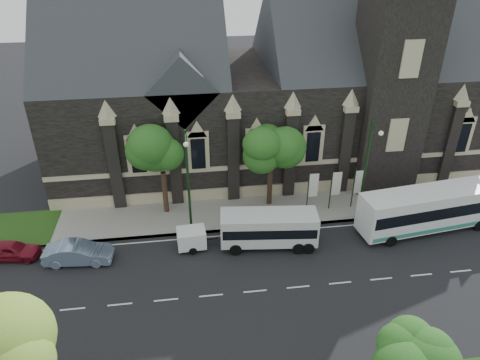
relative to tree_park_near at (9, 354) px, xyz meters
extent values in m
plane|color=black|center=(11.77, 8.77, -6.42)|extent=(160.00, 160.00, 0.00)
cube|color=gray|center=(11.77, 18.27, -6.34)|extent=(80.00, 5.00, 0.15)
cube|color=black|center=(15.77, 28.27, -1.42)|extent=(40.00, 15.00, 10.00)
cube|color=#2F3337|center=(3.77, 28.27, 3.58)|extent=(16.00, 15.00, 15.00)
cube|color=#2F3337|center=(25.77, 28.27, 3.58)|extent=(20.00, 15.00, 15.00)
cube|color=#2F3337|center=(7.77, 23.77, 3.58)|extent=(6.00, 6.00, 6.00)
cube|color=black|center=(25.77, 22.27, 2.58)|extent=(5.50, 5.50, 18.00)
cube|color=tan|center=(15.77, 20.73, -3.22)|extent=(40.00, 0.22, 0.40)
cube|color=tan|center=(15.77, 20.73, -5.82)|extent=(40.00, 0.25, 1.20)
cube|color=black|center=(13.77, 20.59, -1.62)|extent=(1.20, 0.12, 2.80)
sphere|color=olive|center=(0.55, 0.55, 0.58)|extent=(3.12, 3.12, 3.12)
sphere|color=#255A1C|center=(17.77, -0.73, -1.94)|extent=(3.20, 3.20, 3.20)
sphere|color=#255A1C|center=(18.37, -0.13, -1.34)|extent=(2.40, 2.40, 2.40)
cylinder|color=black|center=(14.77, 19.27, -4.44)|extent=(0.44, 0.44, 3.96)
sphere|color=#255A1C|center=(14.77, 19.27, -0.78)|extent=(3.84, 3.84, 3.84)
sphere|color=#255A1C|center=(15.49, 19.99, -0.06)|extent=(2.88, 2.88, 2.88)
cylinder|color=black|center=(5.77, 19.27, -4.44)|extent=(0.44, 0.44, 3.96)
sphere|color=#255A1C|center=(5.77, 19.27, -0.85)|extent=(3.68, 3.68, 3.68)
sphere|color=#255A1C|center=(6.46, 19.96, -0.16)|extent=(2.76, 2.76, 2.76)
cylinder|color=black|center=(21.77, 16.07, -1.92)|extent=(0.20, 0.20, 9.00)
cylinder|color=black|center=(21.77, 15.27, 2.28)|extent=(0.10, 1.60, 0.10)
sphere|color=silver|center=(21.77, 14.47, 2.18)|extent=(0.36, 0.36, 0.36)
cylinder|color=black|center=(7.77, 16.07, -1.92)|extent=(0.20, 0.20, 9.00)
cylinder|color=black|center=(7.77, 15.27, 2.28)|extent=(0.10, 1.60, 0.10)
sphere|color=silver|center=(7.77, 14.47, 2.18)|extent=(0.36, 0.36, 0.36)
cylinder|color=black|center=(17.77, 17.77, -4.42)|extent=(0.10, 0.10, 4.00)
cube|color=white|center=(18.22, 17.77, -3.82)|extent=(0.80, 0.04, 2.20)
cylinder|color=black|center=(19.77, 17.77, -4.42)|extent=(0.10, 0.10, 4.00)
cube|color=white|center=(20.22, 17.77, -3.82)|extent=(0.80, 0.04, 2.20)
cylinder|color=black|center=(21.77, 17.77, -4.42)|extent=(0.10, 0.10, 4.00)
cube|color=white|center=(22.22, 17.77, -3.82)|extent=(0.80, 0.04, 2.20)
cube|color=white|center=(27.10, 14.05, -4.39)|extent=(12.60, 4.10, 3.16)
cube|color=black|center=(27.10, 14.05, -4.18)|extent=(12.11, 4.08, 1.01)
cube|color=#2F816C|center=(27.10, 14.05, -5.67)|extent=(12.11, 4.07, 0.35)
cylinder|color=black|center=(22.97, 12.23, -5.97)|extent=(0.93, 0.39, 0.90)
cylinder|color=black|center=(22.64, 14.79, -5.97)|extent=(0.93, 0.39, 0.90)
cylinder|color=black|center=(30.95, 13.23, -5.97)|extent=(0.93, 0.39, 0.90)
cylinder|color=black|center=(30.63, 15.79, -5.97)|extent=(0.93, 0.39, 0.90)
cylinder|color=black|center=(31.85, 15.94, -5.97)|extent=(0.93, 0.39, 0.90)
cube|color=silver|center=(13.62, 13.69, -4.78)|extent=(7.51, 3.05, 2.37)
cube|color=black|center=(13.62, 13.69, -4.67)|extent=(7.23, 3.06, 0.79)
cylinder|color=black|center=(10.95, 12.81, -5.97)|extent=(0.92, 0.37, 0.90)
cylinder|color=black|center=(11.19, 15.10, -5.97)|extent=(0.92, 0.37, 0.90)
cylinder|color=black|center=(15.68, 12.31, -5.97)|extent=(0.92, 0.37, 0.90)
cylinder|color=black|center=(15.92, 14.60, -5.97)|extent=(0.92, 0.37, 0.90)
cylinder|color=black|center=(16.40, 12.24, -5.97)|extent=(0.92, 0.37, 0.90)
cylinder|color=black|center=(16.64, 14.52, -5.97)|extent=(0.92, 0.37, 0.90)
cube|color=white|center=(7.72, 14.07, -5.46)|extent=(2.24, 1.74, 1.39)
cylinder|color=black|center=(7.77, 13.27, -6.12)|extent=(0.61, 0.25, 0.60)
cylinder|color=black|center=(7.67, 14.87, -6.12)|extent=(0.61, 0.25, 0.60)
cylinder|color=black|center=(9.11, 14.16, -5.83)|extent=(1.28, 0.16, 0.08)
imported|color=#768AAA|center=(-0.57, 13.57, -5.61)|extent=(5.01, 2.08, 1.61)
imported|color=maroon|center=(-5.57, 14.69, -5.72)|extent=(4.28, 2.12, 1.40)
camera|label=1|loc=(7.71, -13.40, 15.20)|focal=33.37mm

